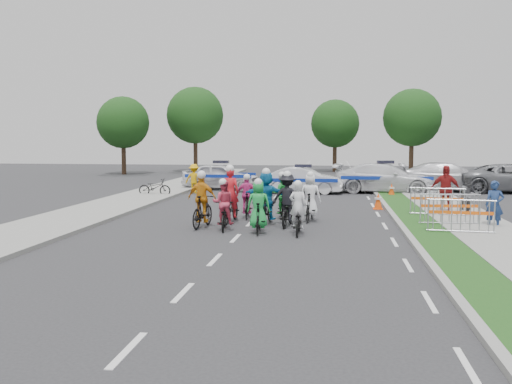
# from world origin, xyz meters

# --- Properties ---
(ground) EXTENTS (90.00, 90.00, 0.00)m
(ground) POSITION_xyz_m (0.00, 0.00, 0.00)
(ground) COLOR #28282B
(ground) RESTS_ON ground
(curb_right) EXTENTS (0.20, 60.00, 0.12)m
(curb_right) POSITION_xyz_m (5.10, 5.00, 0.06)
(curb_right) COLOR gray
(curb_right) RESTS_ON ground
(grass_strip) EXTENTS (1.20, 60.00, 0.11)m
(grass_strip) POSITION_xyz_m (5.80, 5.00, 0.06)
(grass_strip) COLOR #164516
(grass_strip) RESTS_ON ground
(sidewalk_right) EXTENTS (2.40, 60.00, 0.13)m
(sidewalk_right) POSITION_xyz_m (7.60, 5.00, 0.07)
(sidewalk_right) COLOR gray
(sidewalk_right) RESTS_ON ground
(sidewalk_left) EXTENTS (3.00, 60.00, 0.13)m
(sidewalk_left) POSITION_xyz_m (-6.50, 5.00, 0.07)
(sidewalk_left) COLOR gray
(sidewalk_left) RESTS_ON ground
(rider_0) EXTENTS (0.59, 1.66, 1.69)m
(rider_0) POSITION_xyz_m (1.79, 0.96, 0.56)
(rider_0) COLOR black
(rider_0) RESTS_ON ground
(rider_1) EXTENTS (0.75, 1.67, 1.73)m
(rider_1) POSITION_xyz_m (0.56, 1.00, 0.68)
(rider_1) COLOR black
(rider_1) RESTS_ON ground
(rider_2) EXTENTS (0.79, 1.71, 1.68)m
(rider_2) POSITION_xyz_m (-0.65, 1.50, 0.63)
(rider_2) COLOR black
(rider_2) RESTS_ON ground
(rider_3) EXTENTS (1.00, 1.87, 1.91)m
(rider_3) POSITION_xyz_m (-1.43, 1.87, 0.73)
(rider_3) COLOR black
(rider_3) RESTS_ON ground
(rider_4) EXTENTS (1.09, 1.90, 1.88)m
(rider_4) POSITION_xyz_m (1.33, 2.55, 0.73)
(rider_4) COLOR black
(rider_4) RESTS_ON ground
(rider_5) EXTENTS (1.60, 1.90, 1.95)m
(rider_5) POSITION_xyz_m (0.58, 2.89, 0.82)
(rider_5) COLOR black
(rider_5) RESTS_ON ground
(rider_6) EXTENTS (0.80, 2.03, 2.04)m
(rider_6) POSITION_xyz_m (-0.73, 3.19, 0.67)
(rider_6) COLOR black
(rider_6) RESTS_ON ground
(rider_7) EXTENTS (0.80, 1.75, 1.79)m
(rider_7) POSITION_xyz_m (2.05, 3.85, 0.70)
(rider_7) COLOR black
(rider_7) RESTS_ON ground
(rider_8) EXTENTS (0.85, 1.78, 1.74)m
(rider_8) POSITION_xyz_m (0.99, 4.37, 0.65)
(rider_8) COLOR black
(rider_8) RESTS_ON ground
(rider_9) EXTENTS (0.86, 1.61, 1.66)m
(rider_9) POSITION_xyz_m (-0.29, 4.27, 0.65)
(rider_9) COLOR black
(rider_9) RESTS_ON ground
(police_car_0) EXTENTS (4.57, 2.17, 1.51)m
(police_car_0) POSITION_xyz_m (-3.54, 15.77, 0.76)
(police_car_0) COLOR silver
(police_car_0) RESTS_ON ground
(police_car_1) EXTENTS (4.32, 1.74, 1.40)m
(police_car_1) POSITION_xyz_m (1.27, 14.11, 0.70)
(police_car_1) COLOR silver
(police_car_1) RESTS_ON ground
(police_car_2) EXTENTS (5.79, 3.12, 1.60)m
(police_car_2) POSITION_xyz_m (5.64, 14.81, 0.80)
(police_car_2) COLOR silver
(police_car_2) RESTS_ON ground
(civilian_sedan) EXTENTS (5.66, 2.67, 1.60)m
(civilian_sedan) POSITION_xyz_m (9.28, 16.36, 0.80)
(civilian_sedan) COLOR #BBBBC0
(civilian_sedan) RESTS_ON ground
(spectator_0) EXTENTS (0.65, 0.51, 1.58)m
(spectator_0) POSITION_xyz_m (8.08, 2.87, 0.79)
(spectator_0) COLOR navy
(spectator_0) RESTS_ON ground
(spectator_1) EXTENTS (0.96, 0.85, 1.62)m
(spectator_1) POSITION_xyz_m (7.86, 5.47, 0.81)
(spectator_1) COLOR #4F5054
(spectator_1) RESTS_ON ground
(spectator_2) EXTENTS (1.21, 0.80, 1.92)m
(spectator_2) POSITION_xyz_m (7.19, 6.42, 0.96)
(spectator_2) COLOR maroon
(spectator_2) RESTS_ON ground
(marshal_hiviz) EXTENTS (1.09, 0.71, 1.58)m
(marshal_hiviz) POSITION_xyz_m (-4.51, 13.24, 0.79)
(marshal_hiviz) COLOR #DEA10B
(marshal_hiviz) RESTS_ON ground
(barrier_0) EXTENTS (2.04, 0.71, 1.12)m
(barrier_0) POSITION_xyz_m (6.70, 1.33, 0.56)
(barrier_0) COLOR #A5A8AD
(barrier_0) RESTS_ON ground
(barrier_1) EXTENTS (2.03, 0.65, 1.12)m
(barrier_1) POSITION_xyz_m (6.70, 3.05, 0.56)
(barrier_1) COLOR #A5A8AD
(barrier_1) RESTS_ON ground
(barrier_2) EXTENTS (2.05, 0.76, 1.12)m
(barrier_2) POSITION_xyz_m (6.70, 5.32, 0.56)
(barrier_2) COLOR #A5A8AD
(barrier_2) RESTS_ON ground
(cone_0) EXTENTS (0.40, 0.40, 0.70)m
(cone_0) POSITION_xyz_m (4.73, 7.64, 0.34)
(cone_0) COLOR #F24C0C
(cone_0) RESTS_ON ground
(cone_1) EXTENTS (0.40, 0.40, 0.70)m
(cone_1) POSITION_xyz_m (5.80, 12.90, 0.34)
(cone_1) COLOR #F24C0C
(cone_1) RESTS_ON ground
(parked_bike) EXTENTS (1.69, 0.63, 0.88)m
(parked_bike) POSITION_xyz_m (-6.20, 11.65, 0.44)
(parked_bike) COLOR black
(parked_bike) RESTS_ON ground
(tree_0) EXTENTS (4.20, 4.20, 6.30)m
(tree_0) POSITION_xyz_m (-14.00, 28.00, 4.19)
(tree_0) COLOR #382619
(tree_0) RESTS_ON ground
(tree_1) EXTENTS (4.55, 4.55, 6.82)m
(tree_1) POSITION_xyz_m (9.00, 30.00, 4.54)
(tree_1) COLOR #382619
(tree_1) RESTS_ON ground
(tree_3) EXTENTS (4.90, 4.90, 7.35)m
(tree_3) POSITION_xyz_m (-9.00, 32.00, 4.89)
(tree_3) COLOR #382619
(tree_3) RESTS_ON ground
(tree_4) EXTENTS (4.20, 4.20, 6.30)m
(tree_4) POSITION_xyz_m (3.00, 34.00, 4.19)
(tree_4) COLOR #382619
(tree_4) RESTS_ON ground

